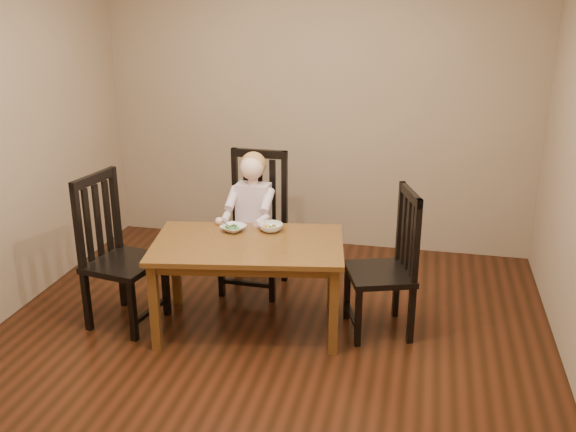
% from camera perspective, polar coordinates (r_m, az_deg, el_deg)
% --- Properties ---
extents(room, '(4.01, 4.01, 2.71)m').
position_cam_1_polar(room, '(4.06, -2.31, 5.21)').
color(room, '#3C1A0C').
rests_on(room, ground).
extents(dining_table, '(1.45, 1.02, 0.67)m').
position_cam_1_polar(dining_table, '(4.56, -3.57, -3.25)').
color(dining_table, '#523213').
rests_on(dining_table, room).
extents(chair_child, '(0.50, 0.48, 1.13)m').
position_cam_1_polar(chair_child, '(5.23, -2.94, -0.75)').
color(chair_child, black).
rests_on(chair_child, room).
extents(chair_left, '(0.54, 0.56, 1.13)m').
position_cam_1_polar(chair_left, '(4.82, -14.95, -3.29)').
color(chair_left, black).
rests_on(chair_left, room).
extents(chair_right, '(0.56, 0.57, 1.06)m').
position_cam_1_polar(chair_right, '(4.59, 8.83, -4.39)').
color(chair_right, black).
rests_on(chair_right, room).
extents(toddler, '(0.36, 0.45, 0.61)m').
position_cam_1_polar(toddler, '(5.13, -3.15, 0.67)').
color(toddler, silver).
rests_on(toddler, chair_child).
extents(bowl_peas, '(0.23, 0.23, 0.04)m').
position_cam_1_polar(bowl_peas, '(4.74, -4.88, -1.09)').
color(bowl_peas, white).
rests_on(bowl_peas, dining_table).
extents(bowl_veg, '(0.22, 0.22, 0.06)m').
position_cam_1_polar(bowl_veg, '(4.72, -1.54, -1.02)').
color(bowl_veg, white).
rests_on(bowl_veg, dining_table).
extents(fork, '(0.11, 0.08, 0.05)m').
position_cam_1_polar(fork, '(4.72, -5.40, -0.91)').
color(fork, silver).
rests_on(fork, bowl_peas).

